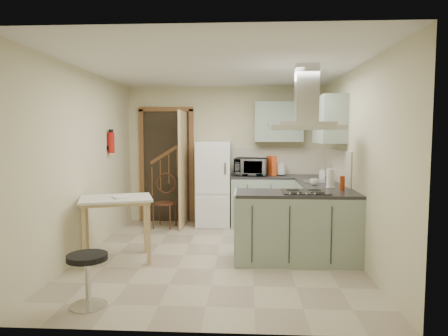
# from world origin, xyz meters

# --- Properties ---
(floor) EXTENTS (4.20, 4.20, 0.00)m
(floor) POSITION_xyz_m (0.00, 0.00, 0.00)
(floor) COLOR #B3A78B
(floor) RESTS_ON ground
(ceiling) EXTENTS (4.20, 4.20, 0.00)m
(ceiling) POSITION_xyz_m (0.00, 0.00, 2.50)
(ceiling) COLOR silver
(ceiling) RESTS_ON back_wall
(back_wall) EXTENTS (3.60, 0.00, 3.60)m
(back_wall) POSITION_xyz_m (0.00, 2.10, 1.25)
(back_wall) COLOR beige
(back_wall) RESTS_ON floor
(left_wall) EXTENTS (0.00, 4.20, 4.20)m
(left_wall) POSITION_xyz_m (-1.80, 0.00, 1.25)
(left_wall) COLOR beige
(left_wall) RESTS_ON floor
(right_wall) EXTENTS (0.00, 4.20, 4.20)m
(right_wall) POSITION_xyz_m (1.80, 0.00, 1.25)
(right_wall) COLOR beige
(right_wall) RESTS_ON floor
(doorway) EXTENTS (1.10, 0.12, 2.10)m
(doorway) POSITION_xyz_m (-1.10, 2.07, 1.05)
(doorway) COLOR brown
(doorway) RESTS_ON floor
(fridge) EXTENTS (0.60, 0.60, 1.50)m
(fridge) POSITION_xyz_m (-0.20, 1.80, 0.75)
(fridge) COLOR white
(fridge) RESTS_ON floor
(counter_back) EXTENTS (1.08, 0.60, 0.90)m
(counter_back) POSITION_xyz_m (0.66, 1.80, 0.45)
(counter_back) COLOR #9EB2A0
(counter_back) RESTS_ON floor
(counter_right) EXTENTS (0.60, 1.95, 0.90)m
(counter_right) POSITION_xyz_m (1.50, 1.12, 0.45)
(counter_right) COLOR #9EB2A0
(counter_right) RESTS_ON floor
(splashback) EXTENTS (1.68, 0.02, 0.50)m
(splashback) POSITION_xyz_m (0.96, 2.09, 1.15)
(splashback) COLOR beige
(splashback) RESTS_ON counter_back
(wall_cabinet_back) EXTENTS (0.85, 0.35, 0.70)m
(wall_cabinet_back) POSITION_xyz_m (0.95, 1.93, 1.85)
(wall_cabinet_back) COLOR #9EB2A0
(wall_cabinet_back) RESTS_ON back_wall
(wall_cabinet_right) EXTENTS (0.35, 0.90, 0.70)m
(wall_cabinet_right) POSITION_xyz_m (1.62, 0.85, 1.85)
(wall_cabinet_right) COLOR #9EB2A0
(wall_cabinet_right) RESTS_ON right_wall
(peninsula) EXTENTS (1.55, 0.65, 0.90)m
(peninsula) POSITION_xyz_m (1.02, -0.18, 0.45)
(peninsula) COLOR #9EB2A0
(peninsula) RESTS_ON floor
(hob) EXTENTS (0.58, 0.50, 0.01)m
(hob) POSITION_xyz_m (1.12, -0.18, 0.91)
(hob) COLOR black
(hob) RESTS_ON peninsula
(extractor_hood) EXTENTS (0.90, 0.55, 0.10)m
(extractor_hood) POSITION_xyz_m (1.12, -0.18, 1.72)
(extractor_hood) COLOR silver
(extractor_hood) RESTS_ON ceiling
(sink) EXTENTS (0.45, 0.40, 0.01)m
(sink) POSITION_xyz_m (1.50, 0.95, 0.91)
(sink) COLOR silver
(sink) RESTS_ON counter_right
(fire_extinguisher) EXTENTS (0.10, 0.10, 0.32)m
(fire_extinguisher) POSITION_xyz_m (-1.74, 0.90, 1.50)
(fire_extinguisher) COLOR #B2140F
(fire_extinguisher) RESTS_ON left_wall
(drop_leaf_table) EXTENTS (1.05, 0.91, 0.83)m
(drop_leaf_table) POSITION_xyz_m (-1.29, -0.29, 0.41)
(drop_leaf_table) COLOR tan
(drop_leaf_table) RESTS_ON floor
(bentwood_chair) EXTENTS (0.44, 0.44, 0.86)m
(bentwood_chair) POSITION_xyz_m (-1.04, 1.55, 0.43)
(bentwood_chair) COLOR #4C2619
(bentwood_chair) RESTS_ON floor
(stool) EXTENTS (0.47, 0.47, 0.51)m
(stool) POSITION_xyz_m (-1.13, -1.65, 0.26)
(stool) COLOR black
(stool) RESTS_ON floor
(microwave) EXTENTS (0.62, 0.47, 0.31)m
(microwave) POSITION_xyz_m (0.47, 1.83, 1.05)
(microwave) COLOR black
(microwave) RESTS_ON counter_back
(kettle) EXTENTS (0.18, 0.18, 0.23)m
(kettle) POSITION_xyz_m (1.01, 1.87, 1.02)
(kettle) COLOR silver
(kettle) RESTS_ON counter_back
(cereal_box) EXTENTS (0.17, 0.25, 0.34)m
(cereal_box) POSITION_xyz_m (0.83, 1.91, 1.07)
(cereal_box) COLOR #EB521B
(cereal_box) RESTS_ON counter_back
(soap_bottle) EXTENTS (0.12, 0.12, 0.21)m
(soap_bottle) POSITION_xyz_m (1.62, 1.26, 1.01)
(soap_bottle) COLOR #A5A5B0
(soap_bottle) RESTS_ON counter_right
(paper_towel) EXTENTS (0.13, 0.13, 0.27)m
(paper_towel) POSITION_xyz_m (1.53, 0.25, 1.04)
(paper_towel) COLOR white
(paper_towel) RESTS_ON counter_right
(cup) EXTENTS (0.16, 0.16, 0.10)m
(cup) POSITION_xyz_m (1.36, 0.50, 0.95)
(cup) COLOR white
(cup) RESTS_ON counter_right
(red_bottle) EXTENTS (0.08, 0.08, 0.19)m
(red_bottle) POSITION_xyz_m (1.64, 0.02, 0.99)
(red_bottle) COLOR #A1350D
(red_bottle) RESTS_ON peninsula
(book) EXTENTS (0.24, 0.26, 0.09)m
(book) POSITION_xyz_m (-1.30, -0.36, 0.88)
(book) COLOR maroon
(book) RESTS_ON drop_leaf_table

